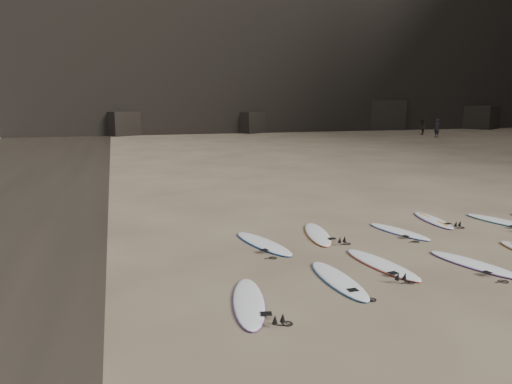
# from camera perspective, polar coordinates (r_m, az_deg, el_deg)

# --- Properties ---
(ground) EXTENTS (240.00, 240.00, 0.00)m
(ground) POSITION_cam_1_polar(r_m,az_deg,el_deg) (12.69, 16.98, -8.11)
(ground) COLOR #897559
(ground) RESTS_ON ground
(surfboard_0) EXTENTS (1.12, 2.61, 0.09)m
(surfboard_0) POSITION_cam_1_polar(r_m,az_deg,el_deg) (10.05, -0.83, -12.43)
(surfboard_0) COLOR white
(surfboard_0) RESTS_ON ground
(surfboard_1) EXTENTS (0.65, 2.55, 0.09)m
(surfboard_1) POSITION_cam_1_polar(r_m,az_deg,el_deg) (11.32, 9.42, -9.85)
(surfboard_1) COLOR white
(surfboard_1) RESTS_ON ground
(surfboard_2) EXTENTS (1.06, 2.67, 0.09)m
(surfboard_2) POSITION_cam_1_polar(r_m,az_deg,el_deg) (12.53, 14.17, -7.97)
(surfboard_2) COLOR white
(surfboard_2) RESTS_ON ground
(surfboard_3) EXTENTS (1.29, 2.54, 0.09)m
(surfboard_3) POSITION_cam_1_polar(r_m,az_deg,el_deg) (13.26, 23.65, -7.53)
(surfboard_3) COLOR white
(surfboard_3) RESTS_ON ground
(surfboard_5) EXTENTS (1.32, 2.71, 0.10)m
(surfboard_5) POSITION_cam_1_polar(r_m,az_deg,el_deg) (13.80, 0.84, -5.87)
(surfboard_5) COLOR white
(surfboard_5) RESTS_ON ground
(surfboard_6) EXTENTS (1.12, 2.61, 0.09)m
(surfboard_6) POSITION_cam_1_polar(r_m,az_deg,el_deg) (14.84, 7.06, -4.76)
(surfboard_6) COLOR white
(surfboard_6) RESTS_ON ground
(surfboard_7) EXTENTS (1.18, 2.36, 0.08)m
(surfboard_7) POSITION_cam_1_polar(r_m,az_deg,el_deg) (15.62, 16.03, -4.33)
(surfboard_7) COLOR white
(surfboard_7) RESTS_ON ground
(surfboard_8) EXTENTS (0.83, 2.40, 0.08)m
(surfboard_8) POSITION_cam_1_polar(r_m,az_deg,el_deg) (17.37, 19.59, -3.02)
(surfboard_8) COLOR white
(surfboard_8) RESTS_ON ground
(surfboard_9) EXTENTS (1.29, 2.61, 0.09)m
(surfboard_9) POSITION_cam_1_polar(r_m,az_deg,el_deg) (18.01, 26.31, -3.03)
(surfboard_9) COLOR white
(surfboard_9) RESTS_ON ground
(person_a) EXTENTS (0.55, 0.74, 1.86)m
(person_a) POSITION_cam_1_polar(r_m,az_deg,el_deg) (53.20, 19.97, 6.88)
(person_a) COLOR black
(person_a) RESTS_ON ground
(person_b) EXTENTS (0.94, 1.02, 1.68)m
(person_b) POSITION_cam_1_polar(r_m,az_deg,el_deg) (56.65, 18.42, 7.09)
(person_b) COLOR black
(person_b) RESTS_ON ground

